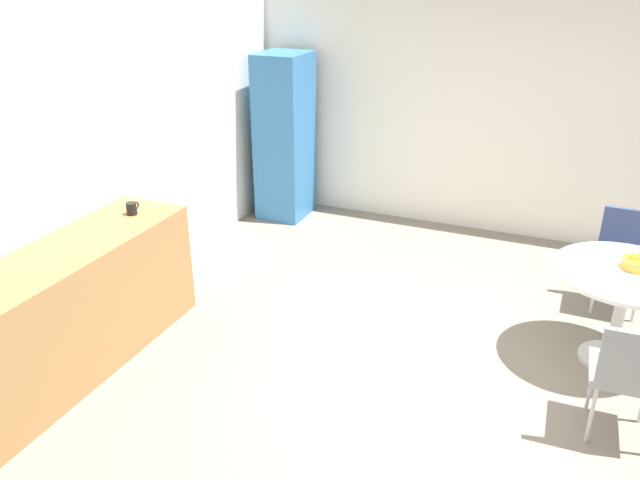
{
  "coord_description": "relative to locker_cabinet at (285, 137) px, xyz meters",
  "views": [
    {
      "loc": [
        -3.56,
        -0.44,
        2.71
      ],
      "look_at": [
        0.05,
        1.08,
        0.95
      ],
      "focal_mm": 35.48,
      "sensor_mm": 36.0,
      "label": 1
    }
  ],
  "objects": [
    {
      "name": "ground_plane",
      "position": [
        -2.55,
        -2.55,
        -0.9
      ],
      "size": [
        6.0,
        6.0,
        0.0
      ],
      "primitive_type": "plane",
      "color": "gray"
    },
    {
      "name": "wall_back",
      "position": [
        -2.55,
        0.45,
        0.4
      ],
      "size": [
        6.0,
        0.1,
        2.6
      ],
      "primitive_type": "cube",
      "color": "white",
      "rests_on": "ground_plane"
    },
    {
      "name": "wall_side_right",
      "position": [
        0.45,
        -2.55,
        0.4
      ],
      "size": [
        0.1,
        6.0,
        2.6
      ],
      "primitive_type": "cube",
      "color": "white",
      "rests_on": "ground_plane"
    },
    {
      "name": "counter_block",
      "position": [
        -3.29,
        0.1,
        -0.45
      ],
      "size": [
        2.16,
        0.6,
        0.9
      ],
      "primitive_type": "cube",
      "color": "#9E7042",
      "rests_on": "ground_plane"
    },
    {
      "name": "locker_cabinet",
      "position": [
        0.0,
        0.0,
        0.0
      ],
      "size": [
        0.6,
        0.5,
        1.8
      ],
      "primitive_type": "cube",
      "color": "#3372B2",
      "rests_on": "ground_plane"
    },
    {
      "name": "round_table",
      "position": [
        -1.71,
        -3.45,
        -0.32
      ],
      "size": [
        1.0,
        1.0,
        0.73
      ],
      "color": "silver",
      "rests_on": "ground_plane"
    },
    {
      "name": "chair_navy",
      "position": [
        -0.79,
        -3.46,
        -0.38
      ],
      "size": [
        0.43,
        0.43,
        0.83
      ],
      "color": "silver",
      "rests_on": "ground_plane"
    },
    {
      "name": "chair_gray",
      "position": [
        -2.63,
        -3.47,
        -0.38
      ],
      "size": [
        0.43,
        0.43,
        0.83
      ],
      "color": "silver",
      "rests_on": "ground_plane"
    },
    {
      "name": "fruit_bowl",
      "position": [
        -1.64,
        -3.5,
        -0.12
      ],
      "size": [
        0.22,
        0.22,
        0.11
      ],
      "color": "gold",
      "rests_on": "round_table"
    },
    {
      "name": "mug_white",
      "position": [
        -2.51,
        0.09,
        0.05
      ],
      "size": [
        0.13,
        0.08,
        0.09
      ],
      "color": "black",
      "rests_on": "counter_block"
    }
  ]
}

